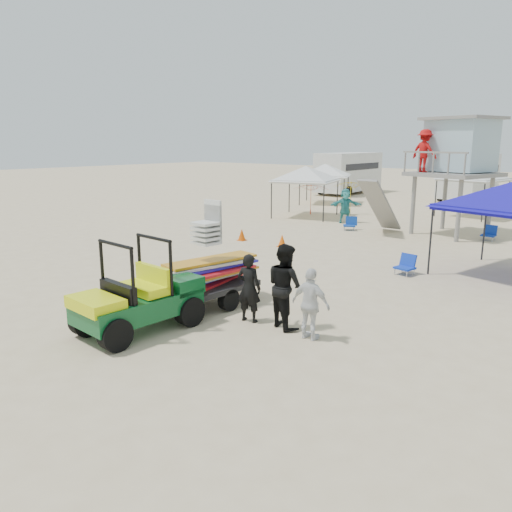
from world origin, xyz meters
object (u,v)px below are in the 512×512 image
Objects in this scene: surf_trailer at (211,269)px; man_left at (249,288)px; lifeguard_tower at (455,150)px; utility_cart at (136,290)px.

surf_trailer is 1.56m from man_left.
surf_trailer is 14.38m from lifeguard_tower.
lifeguard_tower is at bearing 85.85° from utility_cart.
man_left is at bearing 53.22° from utility_cart.
utility_cart reaches higher than man_left.
man_left is 0.32× the size of lifeguard_tower.
man_left is (1.52, -0.30, -0.16)m from surf_trailer.
utility_cart is 1.01× the size of surf_trailer.
surf_trailer is at bearing 89.88° from utility_cart.
utility_cart is 0.54× the size of lifeguard_tower.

